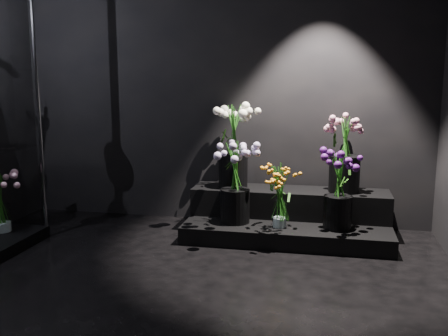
# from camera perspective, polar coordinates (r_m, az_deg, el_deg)

# --- Properties ---
(floor) EXTENTS (4.00, 4.00, 0.00)m
(floor) POSITION_cam_1_polar(r_m,az_deg,el_deg) (3.24, -8.08, -15.48)
(floor) COLOR black
(floor) RESTS_ON ground
(wall_back) EXTENTS (4.00, 0.00, 4.00)m
(wall_back) POSITION_cam_1_polar(r_m,az_deg,el_deg) (4.85, -0.39, 10.22)
(wall_back) COLOR black
(wall_back) RESTS_ON floor
(display_riser) EXTENTS (1.79, 0.79, 0.40)m
(display_riser) POSITION_cam_1_polar(r_m,az_deg,el_deg) (4.57, 7.36, -5.56)
(display_riser) COLOR black
(display_riser) RESTS_ON floor
(bouquet_orange_bells) EXTENTS (0.31, 0.31, 0.54)m
(bouquet_orange_bells) POSITION_cam_1_polar(r_m,az_deg,el_deg) (4.24, 6.44, -3.08)
(bouquet_orange_bells) COLOR white
(bouquet_orange_bells) RESTS_ON display_riser
(bouquet_lilac) EXTENTS (0.39, 0.39, 0.72)m
(bouquet_lilac) POSITION_cam_1_polar(r_m,az_deg,el_deg) (4.33, 1.28, -1.00)
(bouquet_lilac) COLOR black
(bouquet_lilac) RESTS_ON display_riser
(bouquet_purple) EXTENTS (0.41, 0.41, 0.67)m
(bouquet_purple) POSITION_cam_1_polar(r_m,az_deg,el_deg) (4.26, 12.97, -2.04)
(bouquet_purple) COLOR black
(bouquet_purple) RESTS_ON display_riser
(bouquet_cream_roses) EXTENTS (0.50, 0.50, 0.78)m
(bouquet_cream_roses) POSITION_cam_1_polar(r_m,az_deg,el_deg) (4.58, 1.05, 3.29)
(bouquet_cream_roses) COLOR black
(bouquet_cream_roses) RESTS_ON display_riser
(bouquet_pink_roses) EXTENTS (0.40, 0.40, 0.67)m
(bouquet_pink_roses) POSITION_cam_1_polar(r_m,az_deg,el_deg) (4.54, 13.70, 1.92)
(bouquet_pink_roses) COLOR black
(bouquet_pink_roses) RESTS_ON display_riser
(bouquet_case_base_pink) EXTENTS (0.40, 0.40, 0.49)m
(bouquet_case_base_pink) POSITION_cam_1_polar(r_m,az_deg,el_deg) (4.67, -24.21, -3.60)
(bouquet_case_base_pink) COLOR white
(bouquet_case_base_pink) RESTS_ON display_case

